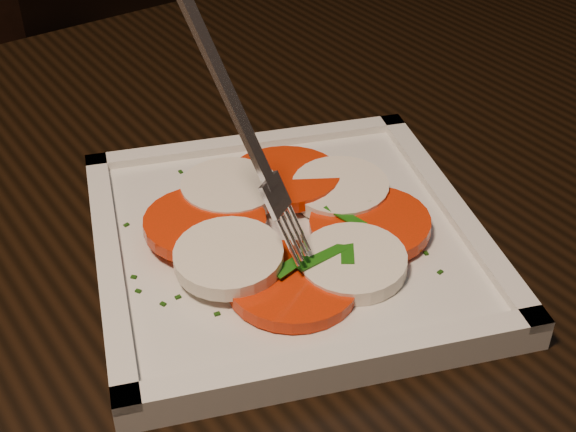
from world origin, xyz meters
name	(u,v)px	position (x,y,z in m)	size (l,w,h in m)	color
table	(288,326)	(0.07, -0.04, 0.65)	(1.27, 0.90, 0.75)	black
plate	(288,244)	(0.06, -0.07, 0.76)	(0.24, 0.24, 0.01)	silver
caprese_salad	(288,224)	(0.06, -0.07, 0.77)	(0.19, 0.19, 0.02)	red
fork	(227,122)	(0.01, -0.07, 0.86)	(0.03, 0.08, 0.16)	white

